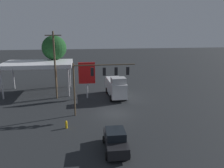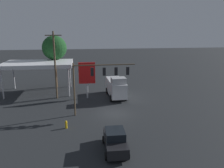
% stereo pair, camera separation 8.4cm
% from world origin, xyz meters
% --- Properties ---
extents(ground_plane, '(200.00, 200.00, 0.00)m').
position_xyz_m(ground_plane, '(0.00, 0.00, 0.00)').
color(ground_plane, black).
extents(traffic_signal_assembly, '(7.65, 0.43, 6.63)m').
position_xyz_m(traffic_signal_assembly, '(1.88, -0.11, 5.02)').
color(traffic_signal_assembly, brown).
rests_on(traffic_signal_assembly, ground).
extents(utility_pole, '(2.40, 0.26, 10.31)m').
position_xyz_m(utility_pole, '(7.90, -7.67, 5.44)').
color(utility_pole, brown).
rests_on(utility_pole, ground).
extents(gas_station_canopy, '(11.25, 7.45, 5.24)m').
position_xyz_m(gas_station_canopy, '(11.09, -11.68, 4.89)').
color(gas_station_canopy, silver).
rests_on(gas_station_canopy, ground).
extents(price_sign, '(2.54, 0.27, 5.68)m').
position_xyz_m(price_sign, '(3.15, -7.18, 3.87)').
color(price_sign, '#B7B7BC').
rests_on(price_sign, ground).
extents(sedan_waiting, '(2.18, 4.46, 1.93)m').
position_xyz_m(sedan_waiting, '(1.32, 8.75, 0.95)').
color(sedan_waiting, black).
rests_on(sedan_waiting, ground).
extents(delivery_truck, '(2.64, 6.83, 3.58)m').
position_xyz_m(delivery_truck, '(-1.41, -7.05, 1.69)').
color(delivery_truck, silver).
rests_on(delivery_truck, ground).
extents(street_tree, '(4.39, 4.39, 9.54)m').
position_xyz_m(street_tree, '(8.63, -14.87, 7.31)').
color(street_tree, '#4C331E').
rests_on(street_tree, ground).
extents(fire_hydrant, '(0.24, 0.24, 0.88)m').
position_xyz_m(fire_hydrant, '(5.88, 3.55, 0.44)').
color(fire_hydrant, gold).
rests_on(fire_hydrant, ground).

